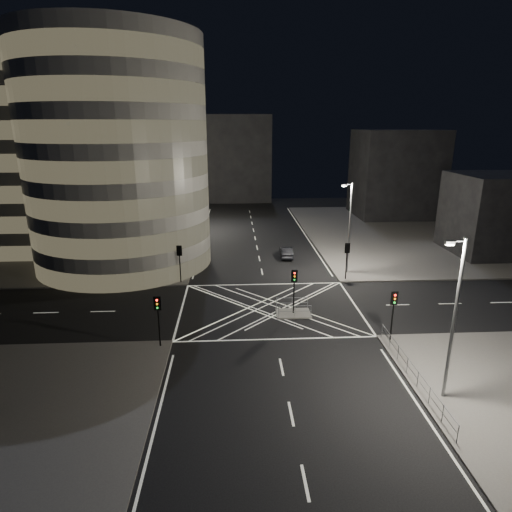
{
  "coord_description": "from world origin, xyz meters",
  "views": [
    {
      "loc": [
        -3.18,
        -35.85,
        16.09
      ],
      "look_at": [
        -0.88,
        6.43,
        3.0
      ],
      "focal_mm": 30.0,
      "sensor_mm": 36.0,
      "label": 1
    }
  ],
  "objects": [
    {
      "name": "traffic_signal_nl",
      "position": [
        -8.8,
        -6.8,
        2.91
      ],
      "size": [
        0.55,
        0.22,
        4.0
      ],
      "color": "black",
      "rests_on": "sidewalk_near_left"
    },
    {
      "name": "railing_near_right",
      "position": [
        8.3,
        -12.15,
        0.7
      ],
      "size": [
        0.06,
        11.7,
        1.1
      ],
      "primitive_type": "cube",
      "color": "slate",
      "rests_on": "sidewalk_near_right"
    },
    {
      "name": "traffic_signal_nr",
      "position": [
        8.8,
        -6.8,
        2.91
      ],
      "size": [
        0.55,
        0.22,
        4.0
      ],
      "color": "black",
      "rests_on": "sidewalk_near_right"
    },
    {
      "name": "tree_a",
      "position": [
        -10.5,
        9.0,
        4.4
      ],
      "size": [
        5.01,
        5.01,
        7.13
      ],
      "color": "black",
      "rests_on": "sidewalk_far_left"
    },
    {
      "name": "traffic_signal_fr",
      "position": [
        8.8,
        6.8,
        2.91
      ],
      "size": [
        0.55,
        0.22,
        4.0
      ],
      "color": "black",
      "rests_on": "sidewalk_far_right"
    },
    {
      "name": "street_lamp_right_far",
      "position": [
        9.44,
        9.0,
        5.54
      ],
      "size": [
        1.25,
        0.25,
        10.0
      ],
      "color": "slate",
      "rests_on": "sidewalk_far_right"
    },
    {
      "name": "building_far_end",
      "position": [
        -4.0,
        58.0,
        9.0
      ],
      "size": [
        18.0,
        8.0,
        18.0
      ],
      "primitive_type": "cube",
      "color": "black",
      "rests_on": "ground"
    },
    {
      "name": "tree_e",
      "position": [
        -10.5,
        33.0,
        4.61
      ],
      "size": [
        4.34,
        4.34,
        6.97
      ],
      "color": "black",
      "rests_on": "sidewalk_far_left"
    },
    {
      "name": "tree_c",
      "position": [
        -10.5,
        21.0,
        4.88
      ],
      "size": [
        4.19,
        4.19,
        7.15
      ],
      "color": "black",
      "rests_on": "sidewalk_far_left"
    },
    {
      "name": "street_lamp_left_near",
      "position": [
        -9.44,
        12.0,
        5.54
      ],
      "size": [
        1.25,
        0.25,
        10.0
      ],
      "color": "slate",
      "rests_on": "sidewalk_far_left"
    },
    {
      "name": "office_tower_curved",
      "position": [
        -20.74,
        18.74,
        12.65
      ],
      "size": [
        30.0,
        29.0,
        27.2
      ],
      "color": "gray",
      "rests_on": "sidewalk_far_left"
    },
    {
      "name": "sidewalk_far_left",
      "position": [
        -29.0,
        27.0,
        0.07
      ],
      "size": [
        42.0,
        42.0,
        0.15
      ],
      "primitive_type": "cube",
      "color": "#595653",
      "rests_on": "ground"
    },
    {
      "name": "traffic_signal_fl",
      "position": [
        -8.8,
        6.8,
        2.91
      ],
      "size": [
        0.55,
        0.22,
        4.0
      ],
      "color": "black",
      "rests_on": "sidewalk_far_left"
    },
    {
      "name": "ground",
      "position": [
        0.0,
        0.0,
        0.0
      ],
      "size": [
        120.0,
        120.0,
        0.0
      ],
      "primitive_type": "plane",
      "color": "black",
      "rests_on": "ground"
    },
    {
      "name": "central_island",
      "position": [
        2.0,
        -1.5,
        0.07
      ],
      "size": [
        3.0,
        2.0,
        0.15
      ],
      "primitive_type": "cube",
      "color": "slate",
      "rests_on": "ground"
    },
    {
      "name": "tree_b",
      "position": [
        -10.5,
        15.0,
        4.77
      ],
      "size": [
        4.73,
        4.73,
        7.35
      ],
      "color": "black",
      "rests_on": "sidewalk_far_left"
    },
    {
      "name": "sedan",
      "position": [
        3.41,
        15.41,
        0.68
      ],
      "size": [
        1.52,
        4.15,
        1.36
      ],
      "primitive_type": "imported",
      "rotation": [
        0.0,
        0.0,
        3.12
      ],
      "color": "black",
      "rests_on": "ground"
    },
    {
      "name": "railing_island_south",
      "position": [
        2.0,
        -2.4,
        0.7
      ],
      "size": [
        2.8,
        0.06,
        1.1
      ],
      "primitive_type": "cube",
      "color": "slate",
      "rests_on": "central_island"
    },
    {
      "name": "street_lamp_left_far",
      "position": [
        -9.44,
        30.0,
        5.54
      ],
      "size": [
        1.25,
        0.25,
        10.0
      ],
      "color": "slate",
      "rests_on": "sidewalk_far_left"
    },
    {
      "name": "building_right_far",
      "position": [
        26.0,
        40.0,
        7.65
      ],
      "size": [
        14.0,
        12.0,
        15.0
      ],
      "primitive_type": "cube",
      "color": "black",
      "rests_on": "sidewalk_far_right"
    },
    {
      "name": "office_block_rear",
      "position": [
        -22.0,
        42.0,
        11.15
      ],
      "size": [
        24.0,
        16.0,
        22.0
      ],
      "primitive_type": "cube",
      "color": "gray",
      "rests_on": "sidewalk_far_left"
    },
    {
      "name": "traffic_signal_island",
      "position": [
        2.0,
        -1.5,
        2.91
      ],
      "size": [
        0.55,
        0.22,
        4.0
      ],
      "color": "black",
      "rests_on": "central_island"
    },
    {
      "name": "railing_island_north",
      "position": [
        2.0,
        -0.6,
        0.7
      ],
      "size": [
        2.8,
        0.06,
        1.1
      ],
      "primitive_type": "cube",
      "color": "slate",
      "rests_on": "central_island"
    },
    {
      "name": "building_right_near",
      "position": [
        30.0,
        16.0,
        5.15
      ],
      "size": [
        10.0,
        10.0,
        10.0
      ],
      "primitive_type": "cube",
      "color": "black",
      "rests_on": "sidewalk_far_right"
    },
    {
      "name": "tree_d",
      "position": [
        -10.5,
        27.0,
        5.23
      ],
      "size": [
        5.34,
        5.34,
        8.16
      ],
      "color": "black",
      "rests_on": "sidewalk_far_left"
    },
    {
      "name": "street_lamp_right_near",
      "position": [
        9.44,
        -14.0,
        5.54
      ],
      "size": [
        1.25,
        0.25,
        10.0
      ],
      "color": "slate",
      "rests_on": "sidewalk_near_right"
    },
    {
      "name": "sidewalk_far_right",
      "position": [
        29.0,
        27.0,
        0.07
      ],
      "size": [
        42.0,
        42.0,
        0.15
      ],
      "primitive_type": "cube",
      "color": "#595653",
      "rests_on": "ground"
    }
  ]
}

